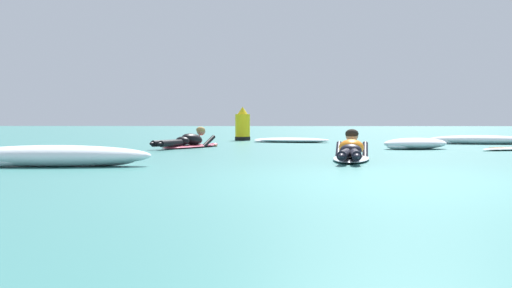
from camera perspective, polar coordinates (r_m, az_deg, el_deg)
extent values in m
plane|color=#387A75|center=(16.10, 6.91, 0.00)|extent=(120.00, 120.00, 0.00)
ellipsoid|color=silver|center=(9.50, 9.22, -1.34)|extent=(0.84, 2.22, 0.07)
ellipsoid|color=silver|center=(10.53, 9.35, -0.94)|extent=(0.23, 0.22, 0.06)
ellipsoid|color=orange|center=(9.54, 9.23, -0.33)|extent=(0.48, 0.68, 0.34)
ellipsoid|color=black|center=(9.17, 9.18, -0.62)|extent=(0.37, 0.32, 0.20)
cylinder|color=black|center=(8.62, 8.56, -1.00)|extent=(0.29, 0.83, 0.14)
ellipsoid|color=black|center=(8.21, 8.30, -1.16)|extent=(0.13, 0.23, 0.08)
cylinder|color=black|center=(8.61, 9.63, -1.01)|extent=(0.19, 0.83, 0.14)
ellipsoid|color=black|center=(8.20, 9.75, -1.17)|extent=(0.13, 0.23, 0.08)
cylinder|color=black|center=(9.90, 8.00, -0.70)|extent=(0.16, 0.57, 0.32)
sphere|color=tan|center=(10.28, 8.09, -1.15)|extent=(0.09, 0.09, 0.09)
cylinder|color=black|center=(9.87, 10.55, -0.72)|extent=(0.16, 0.57, 0.32)
sphere|color=tan|center=(10.23, 10.55, -1.18)|extent=(0.09, 0.09, 0.09)
sphere|color=tan|center=(9.91, 9.29, 0.82)|extent=(0.21, 0.21, 0.21)
ellipsoid|color=black|center=(9.89, 9.29, 0.99)|extent=(0.24, 0.23, 0.16)
ellipsoid|color=#E54C66|center=(13.83, -6.34, -0.22)|extent=(1.36, 2.28, 0.07)
ellipsoid|color=#E54C66|center=(14.74, -4.10, -0.02)|extent=(0.25, 0.26, 0.06)
ellipsoid|color=black|center=(13.86, -6.23, 0.47)|extent=(0.64, 0.80, 0.35)
ellipsoid|color=black|center=(13.52, -7.15, 0.30)|extent=(0.42, 0.39, 0.20)
cylinder|color=black|center=(13.10, -8.81, 0.09)|extent=(0.49, 0.81, 0.14)
ellipsoid|color=black|center=(12.77, -9.97, 0.03)|extent=(0.18, 0.24, 0.08)
cylinder|color=black|center=(13.01, -8.23, 0.08)|extent=(0.41, 0.83, 0.14)
ellipsoid|color=black|center=(12.65, -9.20, 0.02)|extent=(0.18, 0.24, 0.08)
cylinder|color=black|center=(14.31, -6.15, 0.20)|extent=(0.31, 0.57, 0.33)
sphere|color=tan|center=(14.63, -5.36, -0.14)|extent=(0.09, 0.09, 0.09)
cylinder|color=black|center=(14.06, -4.68, 0.17)|extent=(0.31, 0.57, 0.33)
sphere|color=tan|center=(14.37, -3.95, -0.18)|extent=(0.09, 0.09, 0.09)
sphere|color=tan|center=(14.21, -5.35, 1.25)|extent=(0.21, 0.21, 0.21)
ellipsoid|color=#AD894C|center=(14.19, -5.40, 1.37)|extent=(0.28, 0.27, 0.16)
ellipsoid|color=white|center=(8.50, -19.18, -1.10)|extent=(2.75, 0.87, 0.29)
ellipsoid|color=white|center=(8.42, -14.59, -1.37)|extent=(0.99, 0.36, 0.21)
ellipsoid|color=white|center=(13.53, 15.21, 0.05)|extent=(1.68, 1.27, 0.25)
ellipsoid|color=white|center=(13.83, 16.27, -0.07)|extent=(0.54, 0.42, 0.18)
ellipsoid|color=white|center=(13.24, 13.71, -0.23)|extent=(0.55, 0.44, 0.14)
ellipsoid|color=white|center=(17.25, 3.43, 0.39)|extent=(2.43, 1.46, 0.14)
ellipsoid|color=white|center=(17.25, 5.37, 0.31)|extent=(0.92, 0.69, 0.10)
ellipsoid|color=white|center=(17.35, 1.17, 0.30)|extent=(0.88, 0.57, 0.08)
ellipsoid|color=white|center=(16.93, 20.81, 0.39)|extent=(2.72, 1.00, 0.24)
ellipsoid|color=white|center=(17.13, 22.97, 0.25)|extent=(0.97, 0.35, 0.17)
ellipsoid|color=white|center=(16.77, 18.14, 0.22)|extent=(1.00, 0.50, 0.13)
cylinder|color=yellow|center=(19.00, -1.31, 1.63)|extent=(0.48, 0.48, 0.85)
cone|color=yellow|center=(19.00, -1.31, 3.27)|extent=(0.34, 0.34, 0.24)
cylinder|color=black|center=(19.00, -1.31, 0.53)|extent=(0.50, 0.50, 0.12)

